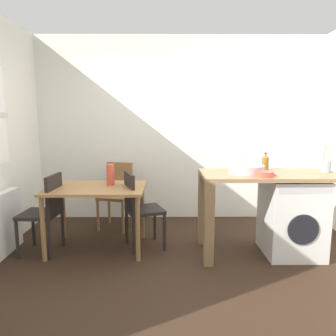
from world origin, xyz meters
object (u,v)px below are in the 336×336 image
at_px(dining_table, 96,195).
at_px(utensil_crock, 326,166).
at_px(chair_person_seat, 46,209).
at_px(mixing_bowl, 264,174).
at_px(vase, 110,175).
at_px(chair_spare_by_wall, 117,191).
at_px(bottle_tall_green, 265,162).
at_px(chair_opposite, 139,206).
at_px(washing_machine, 292,216).

relative_size(dining_table, utensil_crock, 3.67).
distance_m(chair_person_seat, utensil_crock, 3.15).
bearing_deg(mixing_bowl, vase, 165.04).
xyz_separation_m(chair_spare_by_wall, bottle_tall_green, (1.83, -0.71, 0.50)).
bearing_deg(chair_person_seat, dining_table, -75.16).
bearing_deg(bottle_tall_green, chair_opposite, -178.52).
relative_size(mixing_bowl, vase, 0.82).
height_order(chair_person_seat, mixing_bowl, mixing_bowl).
height_order(dining_table, chair_opposite, chair_opposite).
xyz_separation_m(dining_table, chair_person_seat, (-0.55, -0.11, -0.14)).
relative_size(bottle_tall_green, vase, 0.83).
bearing_deg(mixing_bowl, utensil_crock, 18.16).
distance_m(bottle_tall_green, vase, 1.80).
relative_size(chair_opposite, mixing_bowl, 4.50).
bearing_deg(dining_table, mixing_bowl, -10.74).
bearing_deg(vase, chair_spare_by_wall, 92.70).
xyz_separation_m(dining_table, vase, (0.15, 0.10, 0.22)).
height_order(bottle_tall_green, vase, bottle_tall_green).
bearing_deg(chair_person_seat, washing_machine, -86.88).
relative_size(dining_table, vase, 4.48).
relative_size(washing_machine, mixing_bowl, 4.30).
bearing_deg(bottle_tall_green, dining_table, -178.15).
relative_size(chair_person_seat, chair_opposite, 1.00).
relative_size(bottle_tall_green, utensil_crock, 0.68).
bearing_deg(chair_spare_by_wall, vase, 106.97).
relative_size(chair_spare_by_wall, mixing_bowl, 4.50).
bearing_deg(washing_machine, mixing_bowl, -153.39).
height_order(chair_spare_by_wall, mixing_bowl, mixing_bowl).
bearing_deg(dining_table, bottle_tall_green, 1.85).
distance_m(chair_opposite, utensil_crock, 2.15).
bearing_deg(bottle_tall_green, utensil_crock, -13.95).
bearing_deg(bottle_tall_green, chair_person_seat, -176.14).
height_order(chair_spare_by_wall, bottle_tall_green, bottle_tall_green).
bearing_deg(washing_machine, utensil_crock, 8.10).
relative_size(washing_machine, vase, 3.50).
distance_m(dining_table, chair_opposite, 0.50).
distance_m(chair_spare_by_wall, mixing_bowl, 2.07).
bearing_deg(utensil_crock, mixing_bowl, -161.84).
height_order(washing_machine, utensil_crock, utensil_crock).
bearing_deg(mixing_bowl, chair_opposite, 164.52).
distance_m(chair_opposite, mixing_bowl, 1.44).
height_order(dining_table, chair_person_seat, chair_person_seat).
distance_m(chair_person_seat, chair_spare_by_wall, 1.10).
distance_m(utensil_crock, vase, 2.43).
xyz_separation_m(mixing_bowl, vase, (-1.66, 0.44, -0.09)).
distance_m(chair_person_seat, chair_opposite, 1.03).
bearing_deg(vase, mixing_bowl, -14.96).
distance_m(bottle_tall_green, mixing_bowl, 0.43).
bearing_deg(vase, bottle_tall_green, -1.19).
relative_size(chair_spare_by_wall, bottle_tall_green, 4.44).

